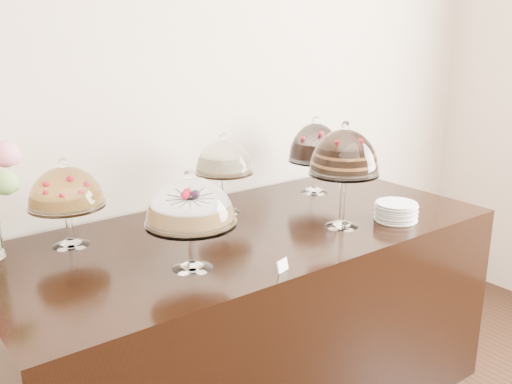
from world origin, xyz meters
TOP-DOWN VIEW (x-y plane):
  - wall_back at (0.00, 3.00)m, footprint 5.00×0.04m
  - display_counter at (0.33, 2.45)m, footprint 2.20×1.00m
  - cake_stand_sugar_sponge at (-0.08, 2.24)m, footprint 0.33×0.33m
  - cake_stand_choco_layer at (0.68, 2.23)m, footprint 0.31×0.31m
  - cake_stand_cheesecake at (0.38, 2.71)m, footprint 0.27×0.27m
  - cake_stand_dark_choco at (0.95, 2.71)m, footprint 0.28×0.28m
  - cake_stand_fruit_tart at (-0.35, 2.73)m, footprint 0.30×0.30m
  - plate_stack at (0.93, 2.14)m, footprint 0.19×0.19m
  - price_card_left at (0.16, 2.02)m, footprint 0.06×0.03m

SIDE VIEW (x-z plane):
  - display_counter at x=0.33m, z-range 0.00..0.90m
  - price_card_left at x=0.16m, z-range 0.90..0.94m
  - plate_stack at x=0.93m, z-range 0.90..0.98m
  - cake_stand_fruit_tart at x=-0.35m, z-range 0.95..1.31m
  - cake_stand_sugar_sponge at x=-0.08m, z-range 0.95..1.33m
  - cake_stand_cheesecake at x=0.38m, z-range 0.96..1.34m
  - cake_stand_dark_choco at x=0.95m, z-range 0.95..1.35m
  - cake_stand_choco_layer at x=0.68m, z-range 0.98..1.45m
  - wall_back at x=0.00m, z-range 0.00..3.00m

